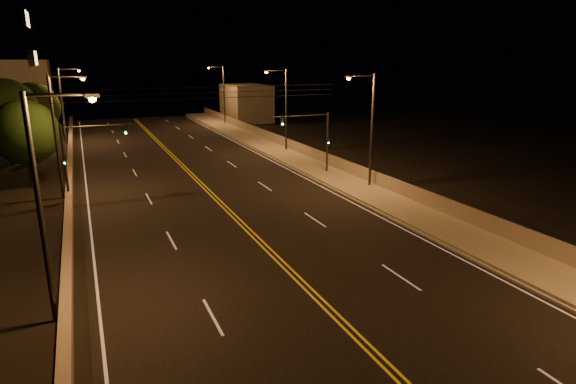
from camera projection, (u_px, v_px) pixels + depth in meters
name	position (u px, v px, depth m)	size (l,w,h in m)	color
road	(245.00, 227.00, 29.15)	(18.00, 120.00, 0.02)	black
sidewalk	(393.00, 204.00, 33.24)	(3.60, 120.00, 0.30)	#9D9883
curb	(370.00, 208.00, 32.55)	(0.14, 120.00, 0.15)	#9D9883
parapet_wall	(413.00, 192.00, 33.70)	(0.30, 120.00, 1.00)	gray
jersey_barrier	(68.00, 245.00, 25.32)	(0.45, 120.00, 0.73)	gray
distant_building_right	(246.00, 103.00, 77.75)	(6.00, 10.00, 5.77)	gray
distant_building_left	(23.00, 93.00, 72.48)	(8.00, 8.00, 9.65)	gray
parapet_rail	(414.00, 185.00, 33.56)	(0.06, 0.06, 120.00)	black
lane_markings	(245.00, 227.00, 29.09)	(17.32, 116.00, 0.00)	silver
streetlight_1	(369.00, 124.00, 36.25)	(2.55, 0.28, 8.80)	#2D2D33
streetlight_2	(284.00, 105.00, 50.92)	(2.55, 0.28, 8.80)	#2D2D33
streetlight_3	(222.00, 91.00, 71.86)	(2.55, 0.28, 8.80)	#2D2D33
streetlight_4	(46.00, 194.00, 17.52)	(2.55, 0.28, 8.80)	#2D2D33
streetlight_5	(59.00, 128.00, 33.96)	(2.55, 0.28, 8.80)	#2D2D33
streetlight_6	(64.00, 101.00, 56.01)	(2.55, 0.28, 8.80)	#2D2D33
traffic_signal_right	(316.00, 135.00, 41.05)	(5.11, 0.31, 5.46)	#2D2D33
traffic_signal_left	(80.00, 152.00, 33.92)	(5.11, 0.31, 5.46)	#2D2D33
overhead_wires	(202.00, 93.00, 35.57)	(22.00, 0.03, 0.83)	black
tree_0	(25.00, 132.00, 37.37)	(5.05, 5.05, 6.84)	black
tree_1	(5.00, 110.00, 45.54)	(5.98, 5.98, 8.10)	black
tree_2	(34.00, 108.00, 52.31)	(5.46, 5.46, 7.40)	black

